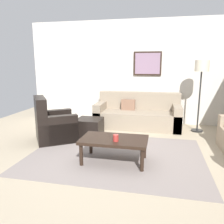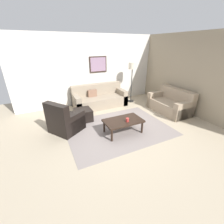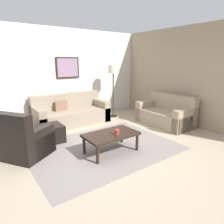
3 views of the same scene
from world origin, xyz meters
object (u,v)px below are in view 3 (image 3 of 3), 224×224
ottoman (50,134)px  coffee_table (111,136)px  cup (117,132)px  framed_artwork (68,68)px  armchair_leather (23,143)px  couch_loveseat (167,114)px  lamp_standing (113,74)px  couch_main (70,113)px

ottoman → coffee_table: (0.84, -1.27, 0.16)m
cup → framed_artwork: size_ratio=0.15×
armchair_leather → coffee_table: (1.53, -0.80, 0.05)m
couch_loveseat → lamp_standing: lamp_standing is taller
ottoman → coffee_table: 1.53m
ottoman → coffee_table: coffee_table is taller
couch_loveseat → coffee_table: couch_loveseat is taller
ottoman → couch_loveseat: bearing=-12.3°
armchair_leather → coffee_table: armchair_leather is taller
couch_main → couch_loveseat: size_ratio=1.37×
coffee_table → lamp_standing: (1.63, 2.17, 1.05)m
coffee_table → cup: cup is taller
framed_artwork → coffee_table: bearing=-97.0°
ottoman → lamp_standing: size_ratio=0.33×
couch_main → cup: bearing=-92.4°
armchair_leather → cup: (1.58, -0.94, 0.16)m
couch_main → ottoman: (-1.00, -1.08, -0.09)m
couch_loveseat → ottoman: 3.35m
cup → armchair_leather: bearing=149.3°
couch_loveseat → lamp_standing: (-0.79, 1.61, 1.11)m
cup → coffee_table: bearing=112.2°
armchair_leather → ottoman: 0.83m
coffee_table → couch_main: bearing=86.2°
couch_main → armchair_leather: (-1.68, -1.54, 0.01)m
ottoman → lamp_standing: lamp_standing is taller
couch_main → coffee_table: size_ratio=1.97×
coffee_table → cup: 0.18m
couch_loveseat → ottoman: size_ratio=2.83×
framed_artwork → lamp_standing: bearing=-25.1°
coffee_table → lamp_standing: 2.92m
ottoman → cup: (0.90, -1.40, 0.26)m
coffee_table → framed_artwork: (0.34, 2.78, 1.28)m
couch_loveseat → coffee_table: 2.49m
ottoman → framed_artwork: bearing=52.0°
lamp_standing → coffee_table: bearing=-126.9°
coffee_table → framed_artwork: 3.08m
ottoman → coffee_table: size_ratio=0.51×
armchair_leather → lamp_standing: (3.16, 1.37, 1.10)m
cup → lamp_standing: bearing=55.6°
couch_main → lamp_standing: 1.86m
couch_loveseat → couch_main: bearing=141.8°
armchair_leather → coffee_table: 1.73m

